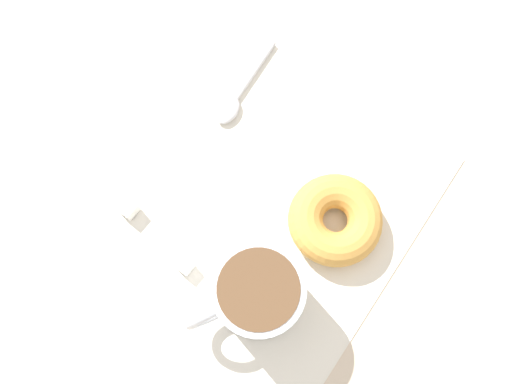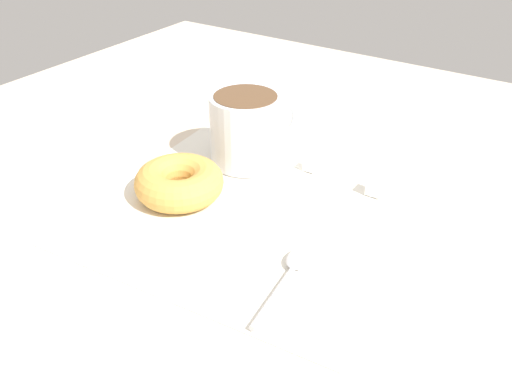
% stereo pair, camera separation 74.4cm
% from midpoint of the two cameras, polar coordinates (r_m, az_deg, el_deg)
% --- Properties ---
extents(ground_plane, '(1.20, 1.20, 0.02)m').
position_cam_midpoint_polar(ground_plane, '(0.52, -3.37, -31.33)').
color(ground_plane, beige).
extents(napkin, '(0.37, 0.37, 0.00)m').
position_cam_midpoint_polar(napkin, '(0.52, -3.42, -35.75)').
color(napkin, white).
rests_on(napkin, ground_plane).
extents(coffee_cup, '(0.09, 0.12, 0.09)m').
position_cam_midpoint_polar(coffee_cup, '(0.53, -4.05, -48.86)').
color(coffee_cup, silver).
rests_on(coffee_cup, napkin).
extents(donut, '(0.10, 0.10, 0.04)m').
position_cam_midpoint_polar(donut, '(0.52, 8.49, -39.64)').
color(donut, gold).
rests_on(donut, napkin).
extents(spoon, '(0.03, 0.12, 0.01)m').
position_cam_midpoint_polar(spoon, '(0.49, -6.37, -23.22)').
color(spoon, silver).
rests_on(spoon, napkin).
extents(sugar_cube, '(0.02, 0.02, 0.02)m').
position_cam_midpoint_polar(sugar_cube, '(0.55, -22.09, -35.75)').
color(sugar_cube, white).
rests_on(sugar_cube, napkin).
extents(sugar_cube_extra, '(0.02, 0.02, 0.02)m').
position_cam_midpoint_polar(sugar_cube_extra, '(0.56, -14.41, -42.96)').
color(sugar_cube_extra, white).
rests_on(sugar_cube_extra, napkin).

